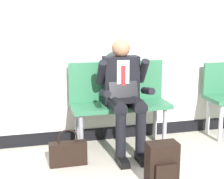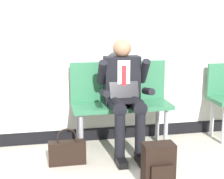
{
  "view_description": "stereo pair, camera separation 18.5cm",
  "coord_description": "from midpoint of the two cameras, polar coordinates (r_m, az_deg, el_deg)",
  "views": [
    {
      "loc": [
        -0.72,
        -3.36,
        1.55
      ],
      "look_at": [
        0.15,
        0.07,
        0.75
      ],
      "focal_mm": 54.33,
      "sensor_mm": 36.0,
      "label": 1
    },
    {
      "loc": [
        -0.54,
        -3.4,
        1.55
      ],
      "look_at": [
        0.15,
        0.07,
        0.75
      ],
      "focal_mm": 54.33,
      "sensor_mm": 36.0,
      "label": 2
    }
  ],
  "objects": [
    {
      "name": "backpack",
      "position": [
        3.18,
        6.75,
        -12.47
      ],
      "size": [
        0.29,
        0.2,
        0.41
      ],
      "color": "black",
      "rests_on": "ground"
    },
    {
      "name": "station_wall",
      "position": [
        4.06,
        -5.4,
        9.02
      ],
      "size": [
        6.63,
        0.14,
        2.61
      ],
      "color": "silver",
      "rests_on": "ground"
    },
    {
      "name": "handbag",
      "position": [
        3.61,
        -8.89,
        -10.5
      ],
      "size": [
        0.39,
        0.12,
        0.39
      ],
      "color": "black",
      "rests_on": "ground"
    },
    {
      "name": "bench_with_person",
      "position": [
        3.96,
        -0.17,
        -1.31
      ],
      "size": [
        1.14,
        0.42,
        1.0
      ],
      "color": "#2D6B47",
      "rests_on": "ground"
    },
    {
      "name": "ground_plane",
      "position": [
        3.77,
        -3.49,
        -11.55
      ],
      "size": [
        18.0,
        18.0,
        0.0
      ],
      "primitive_type": "plane",
      "color": "#B2A899"
    },
    {
      "name": "person_seated",
      "position": [
        3.74,
        0.59,
        -0.49
      ],
      "size": [
        0.57,
        0.7,
        1.28
      ],
      "color": "black",
      "rests_on": "ground"
    }
  ]
}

